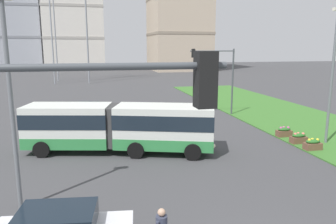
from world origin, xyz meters
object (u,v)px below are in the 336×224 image
(articulated_bus, at_px, (119,127))
(car_grey_wagon, at_px, (87,111))
(flower_planter_5, at_px, (284,132))
(flower_planter_3, at_px, (313,144))
(flower_planter_4, at_px, (299,138))
(apartment_tower_westcentre, at_px, (74,10))
(streetlight_left, at_px, (11,97))
(traffic_light_far_right, at_px, (219,70))
(streetlight_median, at_px, (332,72))
(traffic_light_near_left, at_px, (33,206))

(articulated_bus, distance_m, car_grey_wagon, 10.67)
(car_grey_wagon, relative_size, flower_planter_5, 4.15)
(car_grey_wagon, xyz_separation_m, flower_planter_3, (14.26, -12.95, -0.33))
(car_grey_wagon, bearing_deg, articulated_bus, -78.23)
(flower_planter_4, distance_m, apartment_tower_westcentre, 91.39)
(flower_planter_3, bearing_deg, streetlight_left, -166.51)
(flower_planter_4, distance_m, flower_planter_5, 1.77)
(traffic_light_far_right, distance_m, streetlight_median, 11.30)
(traffic_light_far_right, height_order, streetlight_median, streetlight_median)
(car_grey_wagon, distance_m, traffic_light_far_right, 13.04)
(flower_planter_4, bearing_deg, traffic_light_near_left, -134.58)
(flower_planter_4, relative_size, streetlight_left, 0.13)
(flower_planter_4, relative_size, flower_planter_5, 1.00)
(traffic_light_far_right, distance_m, apartment_tower_westcentre, 80.37)
(flower_planter_4, height_order, traffic_light_near_left, traffic_light_near_left)
(articulated_bus, distance_m, streetlight_left, 8.57)
(flower_planter_4, bearing_deg, flower_planter_3, -90.00)
(articulated_bus, bearing_deg, streetlight_median, -5.63)
(apartment_tower_westcentre, bearing_deg, car_grey_wagon, -87.00)
(apartment_tower_westcentre, bearing_deg, flower_planter_3, -78.45)
(streetlight_median, bearing_deg, traffic_light_near_left, -138.77)
(flower_planter_5, relative_size, traffic_light_far_right, 0.17)
(flower_planter_4, distance_m, streetlight_left, 18.11)
(car_grey_wagon, height_order, apartment_tower_westcentre, apartment_tower_westcentre)
(car_grey_wagon, xyz_separation_m, streetlight_median, (16.16, -11.79, 4.20))
(articulated_bus, distance_m, flower_planter_5, 12.18)
(streetlight_left, bearing_deg, traffic_light_near_left, -76.10)
(traffic_light_near_left, bearing_deg, flower_planter_4, 45.42)
(traffic_light_far_right, height_order, streetlight_left, streetlight_left)
(flower_planter_3, bearing_deg, flower_planter_5, 90.00)
(flower_planter_3, height_order, flower_planter_4, same)
(articulated_bus, height_order, streetlight_left, streetlight_left)
(traffic_light_far_right, relative_size, apartment_tower_westcentre, 0.18)
(flower_planter_3, relative_size, flower_planter_4, 1.00)
(streetlight_left, bearing_deg, flower_planter_3, 13.49)
(traffic_light_far_right, xyz_separation_m, streetlight_median, (3.70, -10.67, 0.55))
(articulated_bus, bearing_deg, streetlight_left, -125.24)
(flower_planter_4, bearing_deg, flower_planter_5, 90.00)
(apartment_tower_westcentre, bearing_deg, streetlight_left, -89.05)
(traffic_light_near_left, distance_m, apartment_tower_westcentre, 103.46)
(flower_planter_5, bearing_deg, car_grey_wagon, 145.81)
(flower_planter_5, relative_size, streetlight_left, 0.13)
(articulated_bus, distance_m, traffic_light_near_left, 16.13)
(articulated_bus, relative_size, traffic_light_far_right, 1.87)
(flower_planter_3, bearing_deg, articulated_bus, 168.14)
(car_grey_wagon, distance_m, traffic_light_near_left, 26.38)
(traffic_light_near_left, height_order, streetlight_median, streetlight_median)
(flower_planter_4, bearing_deg, apartment_tower_westcentre, 101.75)
(flower_planter_3, xyz_separation_m, streetlight_median, (1.90, 1.16, 4.53))
(flower_planter_5, height_order, apartment_tower_westcentre, apartment_tower_westcentre)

